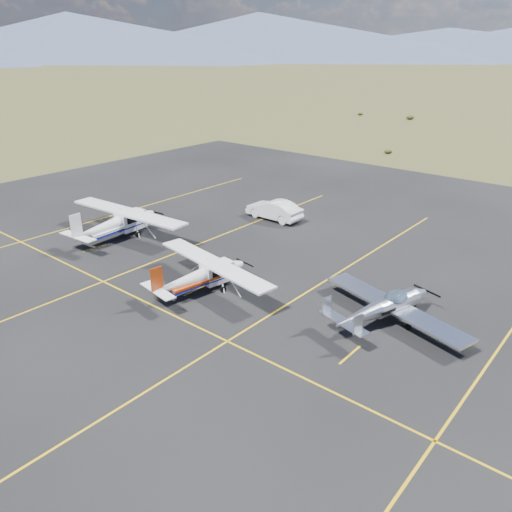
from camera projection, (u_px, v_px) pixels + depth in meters
ground at (323, 310)px, 28.89m from camera, size 1600.00×1600.00×0.00m
apron at (234, 277)px, 33.02m from camera, size 72.00×72.00×0.02m
aircraft_low_wing at (386, 307)px, 27.22m from camera, size 6.95×9.47×2.06m
aircraft_cessna at (202, 275)px, 30.61m from camera, size 6.12×10.10×2.55m
aircraft_plain at (117, 223)px, 39.01m from camera, size 7.06×11.75×2.97m
sedan at (274, 210)px, 43.57m from camera, size 1.80×5.16×1.70m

